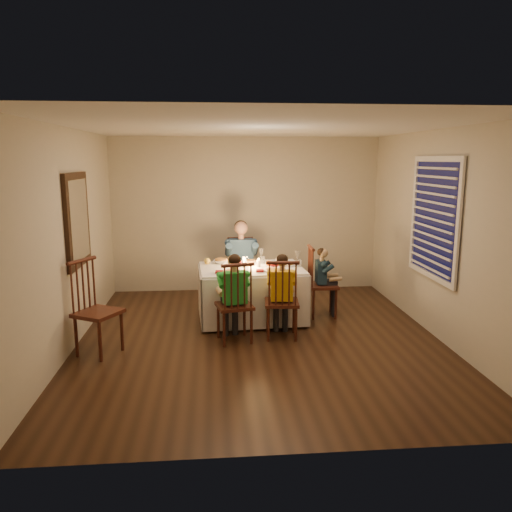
{
  "coord_description": "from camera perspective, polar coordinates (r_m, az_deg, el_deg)",
  "views": [
    {
      "loc": [
        -0.57,
        -5.93,
        2.23
      ],
      "look_at": [
        -0.03,
        0.15,
        1.04
      ],
      "focal_mm": 35.0,
      "sensor_mm": 36.0,
      "label": 1
    }
  ],
  "objects": [
    {
      "name": "setting_green",
      "position": [
        6.62,
        -2.67,
        -1.82
      ],
      "size": [
        0.28,
        0.28,
        0.02
      ],
      "primitive_type": "cylinder",
      "rotation": [
        0.0,
        0.0,
        0.06
      ],
      "color": "white",
      "rests_on": "dining_table"
    },
    {
      "name": "child_yellow",
      "position": [
        6.46,
        2.9,
        -9.21
      ],
      "size": [
        0.39,
        0.36,
        1.08
      ],
      "primitive_type": null,
      "rotation": [
        0.0,
        0.0,
        3.06
      ],
      "color": "gold",
      "rests_on": "ground"
    },
    {
      "name": "wall_mirror",
      "position": [
        6.49,
        -19.74,
        3.9
      ],
      "size": [
        0.06,
        0.95,
        1.15
      ],
      "color": "black",
      "rests_on": "wall_left"
    },
    {
      "name": "squash",
      "position": [
        7.16,
        -5.59,
        -0.58
      ],
      "size": [
        0.09,
        0.09,
        0.09
      ],
      "primitive_type": "sphere",
      "color": "yellow",
      "rests_on": "dining_table"
    },
    {
      "name": "setting_adult",
      "position": [
        7.24,
        -0.67,
        -0.68
      ],
      "size": [
        0.28,
        0.28,
        0.02
      ],
      "primitive_type": "cylinder",
      "rotation": [
        0.0,
        0.0,
        0.06
      ],
      "color": "white",
      "rests_on": "dining_table"
    },
    {
      "name": "wall_right",
      "position": [
        6.63,
        20.19,
        2.26
      ],
      "size": [
        0.02,
        5.0,
        2.6
      ],
      "primitive_type": "cube",
      "color": "#B8B29D",
      "rests_on": "ground"
    },
    {
      "name": "candle_right",
      "position": [
        6.93,
        0.31,
        -0.87
      ],
      "size": [
        0.06,
        0.06,
        0.1
      ],
      "primitive_type": "cylinder",
      "color": "white",
      "rests_on": "dining_table"
    },
    {
      "name": "adult",
      "position": [
        7.9,
        -1.67,
        -5.4
      ],
      "size": [
        0.5,
        0.46,
        1.31
      ],
      "primitive_type": null,
      "rotation": [
        0.0,
        0.0,
        0.03
      ],
      "color": "#2F4E76",
      "rests_on": "ground"
    },
    {
      "name": "chair_extra",
      "position": [
        6.21,
        -17.34,
        -10.56
      ],
      "size": [
        0.6,
        0.61,
        1.11
      ],
      "primitive_type": null,
      "rotation": [
        0.0,
        0.0,
        1.06
      ],
      "color": "#32150D",
      "rests_on": "ground"
    },
    {
      "name": "setting_yellow",
      "position": [
        6.69,
        1.97,
        -1.66
      ],
      "size": [
        0.28,
        0.28,
        0.02
      ],
      "primitive_type": "cylinder",
      "rotation": [
        0.0,
        0.0,
        0.06
      ],
      "color": "white",
      "rests_on": "dining_table"
    },
    {
      "name": "setting_teal",
      "position": [
        7.05,
        3.5,
        -1.03
      ],
      "size": [
        0.28,
        0.28,
        0.02
      ],
      "primitive_type": "cylinder",
      "rotation": [
        0.0,
        0.0,
        0.06
      ],
      "color": "white",
      "rests_on": "dining_table"
    },
    {
      "name": "child_teal",
      "position": [
        7.35,
        7.54,
        -6.77
      ],
      "size": [
        0.29,
        0.32,
        1.0
      ],
      "primitive_type": null,
      "rotation": [
        0.0,
        0.0,
        1.55
      ],
      "color": "#172C3A",
      "rests_on": "ground"
    },
    {
      "name": "window_blinds",
      "position": [
        6.68,
        19.61,
        4.09
      ],
      "size": [
        0.07,
        1.34,
        1.54
      ],
      "color": "black",
      "rests_on": "wall_right"
    },
    {
      "name": "orange_fruit",
      "position": [
        7.01,
        1.45,
        -0.83
      ],
      "size": [
        0.08,
        0.08,
        0.08
      ],
      "primitive_type": "sphere",
      "color": "orange",
      "rests_on": "dining_table"
    },
    {
      "name": "chair_adult",
      "position": [
        7.9,
        -1.67,
        -5.4
      ],
      "size": [
        0.43,
        0.41,
        1.03
      ],
      "primitive_type": null,
      "rotation": [
        0.0,
        0.0,
        0.03
      ],
      "color": "#32150D",
      "rests_on": "ground"
    },
    {
      "name": "chair_near_left",
      "position": [
        6.33,
        -2.45,
        -9.65
      ],
      "size": [
        0.5,
        0.48,
        1.03
      ],
      "primitive_type": null,
      "rotation": [
        0.0,
        0.0,
        3.35
      ],
      "color": "#32150D",
      "rests_on": "ground"
    },
    {
      "name": "ground",
      "position": [
        6.37,
        0.43,
        -9.51
      ],
      "size": [
        5.0,
        5.0,
        0.0
      ],
      "primitive_type": "plane",
      "color": "black",
      "rests_on": "ground"
    },
    {
      "name": "chair_end",
      "position": [
        7.35,
        7.54,
        -6.77
      ],
      "size": [
        0.41,
        0.43,
        1.03
      ],
      "primitive_type": null,
      "rotation": [
        0.0,
        0.0,
        1.55
      ],
      "color": "#32150D",
      "rests_on": "ground"
    },
    {
      "name": "dining_table",
      "position": [
        6.98,
        -0.55,
        -3.04
      ],
      "size": [
        1.51,
        1.13,
        0.72
      ],
      "rotation": [
        0.0,
        0.0,
        0.06
      ],
      "color": "white",
      "rests_on": "ground"
    },
    {
      "name": "child_green",
      "position": [
        6.33,
        -2.45,
        -9.65
      ],
      "size": [
        0.44,
        0.42,
        1.11
      ],
      "primitive_type": null,
      "rotation": [
        0.0,
        0.0,
        3.35
      ],
      "color": "green",
      "rests_on": "ground"
    },
    {
      "name": "ceiling",
      "position": [
        5.97,
        0.47,
        14.55
      ],
      "size": [
        5.0,
        5.0,
        0.0
      ],
      "primitive_type": "plane",
      "color": "white",
      "rests_on": "wall_back"
    },
    {
      "name": "serving_bowl",
      "position": [
        7.19,
        -3.98,
        -0.65
      ],
      "size": [
        0.29,
        0.29,
        0.06
      ],
      "primitive_type": "imported",
      "rotation": [
        0.0,
        0.0,
        -0.33
      ],
      "color": "white",
      "rests_on": "dining_table"
    },
    {
      "name": "chair_near_right",
      "position": [
        6.46,
        2.9,
        -9.21
      ],
      "size": [
        0.45,
        0.44,
        1.03
      ],
      "primitive_type": null,
      "rotation": [
        0.0,
        0.0,
        3.06
      ],
      "color": "#32150D",
      "rests_on": "ground"
    },
    {
      "name": "wall_back",
      "position": [
        8.51,
        -1.15,
        4.73
      ],
      "size": [
        4.5,
        0.02,
        2.6
      ],
      "primitive_type": "cube",
      "color": "#B8B29D",
      "rests_on": "ground"
    },
    {
      "name": "candle_left",
      "position": [
        6.91,
        -1.29,
        -0.92
      ],
      "size": [
        0.06,
        0.06,
        0.1
      ],
      "primitive_type": "cylinder",
      "color": "white",
      "rests_on": "dining_table"
    },
    {
      "name": "wall_left",
      "position": [
        6.24,
        -20.6,
        1.72
      ],
      "size": [
        0.02,
        5.0,
        2.6
      ],
      "primitive_type": "cube",
      "color": "#B8B29D",
      "rests_on": "ground"
    }
  ]
}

